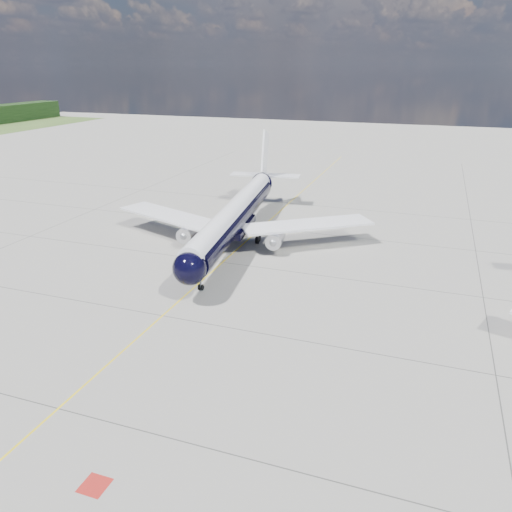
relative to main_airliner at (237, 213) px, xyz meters
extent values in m
plane|color=gray|center=(1.18, -3.00, -4.04)|extent=(320.00, 320.00, 0.00)
cube|color=yellow|center=(1.18, -8.00, -4.03)|extent=(0.16, 160.00, 0.01)
cube|color=maroon|center=(7.98, -43.00, -4.03)|extent=(1.60, 1.60, 0.01)
cylinder|color=black|center=(0.16, -1.24, -0.18)|extent=(8.04, 35.07, 3.49)
sphere|color=black|center=(2.57, -19.46, -0.18)|extent=(3.92, 3.92, 3.49)
cone|color=black|center=(-2.67, 20.16, 0.37)|extent=(4.30, 6.83, 3.49)
cylinder|color=white|center=(0.16, -1.24, 0.69)|extent=(7.52, 36.79, 2.72)
cube|color=black|center=(2.60, -19.64, 0.33)|extent=(2.33, 1.38, 0.51)
cube|color=white|center=(-9.58, -1.14, -1.01)|extent=(18.13, 10.47, 0.29)
cube|color=white|center=(9.55, 1.39, -1.01)|extent=(17.02, 13.99, 0.29)
cube|color=black|center=(0.16, -1.24, -1.47)|extent=(5.03, 9.61, 0.92)
cylinder|color=silver|center=(-5.51, -3.85, -2.06)|extent=(2.59, 4.46, 2.06)
cylinder|color=silver|center=(6.32, -2.28, -2.06)|extent=(2.59, 4.46, 2.06)
sphere|color=gray|center=(-5.26, -5.76, -2.06)|extent=(1.13, 1.13, 1.01)
sphere|color=gray|center=(6.58, -4.19, -2.06)|extent=(1.13, 1.13, 1.01)
cube|color=white|center=(-5.54, -3.66, -1.37)|extent=(0.59, 2.94, 1.01)
cube|color=white|center=(6.30, -2.10, -1.37)|extent=(0.59, 2.94, 1.01)
cube|color=white|center=(-2.60, 19.71, 5.06)|extent=(1.06, 5.82, 7.83)
cube|color=white|center=(-2.67, 20.16, 1.11)|extent=(12.23, 4.48, 0.20)
cylinder|color=gray|center=(2.15, -16.27, -2.89)|extent=(0.19, 0.19, 1.93)
cylinder|color=black|center=(1.97, -16.29, -3.72)|extent=(0.25, 0.66, 0.64)
cylinder|color=black|center=(2.33, -16.25, -3.72)|extent=(0.25, 0.66, 0.64)
cylinder|color=gray|center=(-2.93, -0.26, -2.80)|extent=(0.27, 0.27, 1.75)
cylinder|color=gray|center=(2.90, 0.51, -2.80)|extent=(0.27, 0.27, 1.75)
cylinder|color=black|center=(-2.86, -0.76, -3.53)|extent=(0.54, 1.06, 1.01)
cylinder|color=black|center=(-3.00, 0.24, -3.53)|extent=(0.54, 1.06, 1.01)
cylinder|color=black|center=(2.96, 0.01, -3.53)|extent=(0.54, 1.06, 1.01)
cylinder|color=black|center=(2.83, 1.01, -3.53)|extent=(0.54, 1.06, 1.01)
camera|label=1|loc=(24.42, -60.97, 19.07)|focal=35.00mm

